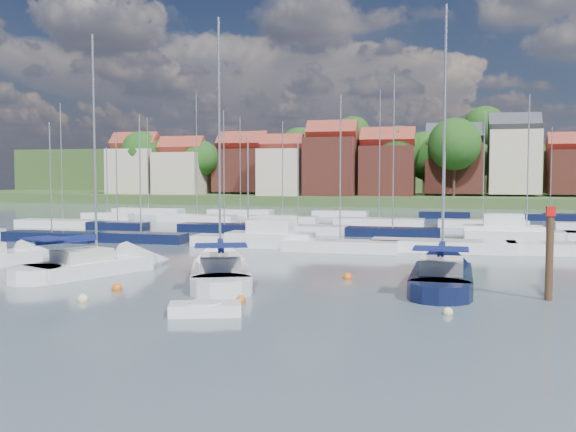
# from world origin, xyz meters

# --- Properties ---
(ground) EXTENTS (260.00, 260.00, 0.00)m
(ground) POSITION_xyz_m (0.00, 40.00, 0.00)
(ground) COLOR #4B5A66
(ground) RESTS_ON ground
(sailboat_left) EXTENTS (7.18, 11.53, 15.33)m
(sailboat_left) POSITION_xyz_m (-11.26, 5.05, 0.36)
(sailboat_left) COLOR white
(sailboat_left) RESTS_ON ground
(sailboat_centre) EXTENTS (7.04, 11.89, 15.72)m
(sailboat_centre) POSITION_xyz_m (-3.86, 4.55, 0.35)
(sailboat_centre) COLOR white
(sailboat_centre) RESTS_ON ground
(sailboat_navy) EXTENTS (3.15, 11.59, 16.02)m
(sailboat_navy) POSITION_xyz_m (8.49, 6.14, 0.35)
(sailboat_navy) COLOR black
(sailboat_navy) RESTS_ON ground
(sailboat_far) EXTENTS (6.40, 10.07, 13.15)m
(sailboat_far) POSITION_xyz_m (-19.48, 5.91, 0.34)
(sailboat_far) COLOR white
(sailboat_far) RESTS_ON ground
(tender) EXTENTS (3.31, 2.33, 0.65)m
(tender) POSITION_xyz_m (-1.08, -4.65, 0.25)
(tender) COLOR white
(tender) RESTS_ON ground
(timber_piling) EXTENTS (0.40, 0.40, 6.67)m
(timber_piling) POSITION_xyz_m (13.41, 2.31, 1.32)
(timber_piling) COLOR #4C331E
(timber_piling) RESTS_ON ground
(buoy_b) EXTENTS (0.53, 0.53, 0.53)m
(buoy_b) POSITION_xyz_m (-7.70, -3.39, 0.00)
(buoy_b) COLOR beige
(buoy_b) RESTS_ON ground
(buoy_c) EXTENTS (0.54, 0.54, 0.54)m
(buoy_c) POSITION_xyz_m (-7.57, -0.48, 0.00)
(buoy_c) COLOR #D85914
(buoy_c) RESTS_ON ground
(buoy_d) EXTENTS (0.48, 0.48, 0.48)m
(buoy_d) POSITION_xyz_m (-0.46, -1.80, 0.00)
(buoy_d) COLOR #D85914
(buoy_d) RESTS_ON ground
(buoy_e) EXTENTS (0.54, 0.54, 0.54)m
(buoy_e) POSITION_xyz_m (3.28, 5.99, 0.00)
(buoy_e) COLOR #D85914
(buoy_e) RESTS_ON ground
(buoy_f) EXTENTS (0.42, 0.42, 0.42)m
(buoy_f) POSITION_xyz_m (8.86, -2.03, 0.00)
(buoy_f) COLOR beige
(buoy_f) RESTS_ON ground
(marina_field) EXTENTS (79.62, 41.41, 15.93)m
(marina_field) POSITION_xyz_m (1.91, 35.15, 0.43)
(marina_field) COLOR white
(marina_field) RESTS_ON ground
(far_shore_town) EXTENTS (212.46, 90.00, 22.27)m
(far_shore_town) POSITION_xyz_m (2.23, 132.67, 4.61)
(far_shore_town) COLOR #395028
(far_shore_town) RESTS_ON ground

